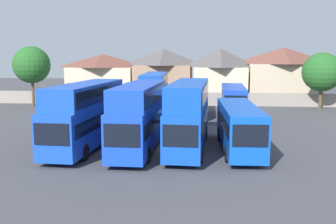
% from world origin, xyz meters
% --- Properties ---
extents(ground, '(140.00, 140.00, 0.00)m').
position_xyz_m(ground, '(0.00, 18.00, 0.00)').
color(ground, '#424247').
extents(depot_boundary_wall, '(56.00, 0.50, 1.80)m').
position_xyz_m(depot_boundary_wall, '(0.00, 25.48, 0.90)').
color(depot_boundary_wall, gray).
rests_on(depot_boundary_wall, ground).
extents(bus_1, '(3.16, 11.85, 4.85)m').
position_xyz_m(bus_1, '(-5.86, -0.20, 2.74)').
color(bus_1, blue).
rests_on(bus_1, ground).
extents(bus_2, '(2.71, 11.94, 4.83)m').
position_xyz_m(bus_2, '(-1.74, -0.29, 2.73)').
color(bus_2, blue).
rests_on(bus_2, ground).
extents(bus_3, '(2.93, 11.53, 4.96)m').
position_xyz_m(bus_3, '(1.83, 0.04, 2.79)').
color(bus_3, blue).
rests_on(bus_3, ground).
extents(bus_4, '(2.81, 10.55, 3.32)m').
position_xyz_m(bus_4, '(5.50, -0.18, 1.90)').
color(bus_4, blue).
rests_on(bus_4, ground).
extents(bus_5, '(2.85, 10.95, 3.51)m').
position_xyz_m(bus_5, '(-5.65, 15.73, 2.00)').
color(bus_5, blue).
rests_on(bus_5, ground).
extents(bus_6, '(3.01, 11.41, 4.91)m').
position_xyz_m(bus_6, '(-2.74, 15.40, 2.77)').
color(bus_6, blue).
rests_on(bus_6, ground).
extents(bus_7, '(2.66, 10.55, 3.41)m').
position_xyz_m(bus_7, '(1.46, 15.38, 1.95)').
color(bus_7, blue).
rests_on(bus_7, ground).
extents(bus_8, '(2.84, 10.96, 3.48)m').
position_xyz_m(bus_8, '(6.24, 15.57, 1.99)').
color(bus_8, blue).
rests_on(bus_8, ground).
extents(house_terrace_left, '(11.11, 7.83, 7.21)m').
position_xyz_m(house_terrace_left, '(-13.75, 33.96, 3.68)').
color(house_terrace_left, beige).
rests_on(house_terrace_left, ground).
extents(house_terrace_centre, '(9.42, 8.20, 8.02)m').
position_xyz_m(house_terrace_centre, '(-3.69, 33.96, 4.10)').
color(house_terrace_centre, '#9E7A60').
rests_on(house_terrace_centre, ground).
extents(house_terrace_right, '(8.52, 7.29, 8.08)m').
position_xyz_m(house_terrace_right, '(5.39, 32.66, 4.13)').
color(house_terrace_right, beige).
rests_on(house_terrace_right, ground).
extents(house_terrace_far_right, '(11.29, 6.49, 8.20)m').
position_xyz_m(house_terrace_far_right, '(15.14, 33.07, 4.19)').
color(house_terrace_far_right, '#C6B293').
rests_on(house_terrace_far_right, ground).
extents(tree_left_of_lot, '(5.07, 5.07, 7.35)m').
position_xyz_m(tree_left_of_lot, '(18.18, 23.48, 4.80)').
color(tree_left_of_lot, brown).
rests_on(tree_left_of_lot, ground).
extents(tree_behind_wall, '(5.05, 5.05, 8.21)m').
position_xyz_m(tree_behind_wall, '(-20.63, 22.48, 5.67)').
color(tree_behind_wall, brown).
rests_on(tree_behind_wall, ground).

